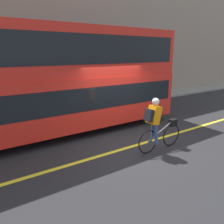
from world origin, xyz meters
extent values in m
plane|color=#232326|center=(0.00, 0.00, 0.00)|extent=(80.00, 80.00, 0.00)
cube|color=yellow|center=(0.00, -0.18, 0.00)|extent=(50.00, 0.14, 0.01)
cube|color=gray|center=(0.00, 5.63, 0.05)|extent=(60.00, 1.97, 0.11)
cube|color=gray|center=(0.00, 6.77, 4.72)|extent=(60.00, 0.30, 9.45)
cylinder|color=black|center=(1.12, 2.39, 0.53)|extent=(1.06, 0.30, 1.06)
cube|color=red|center=(-2.01, 2.39, 1.22)|extent=(10.12, 2.50, 1.81)
cube|color=black|center=(-2.01, 2.39, 1.44)|extent=(9.71, 2.52, 0.80)
cube|color=red|center=(-2.01, 2.39, 2.99)|extent=(10.12, 2.40, 1.72)
cube|color=black|center=(-2.01, 2.39, 3.07)|extent=(9.71, 2.42, 0.96)
torus|color=black|center=(0.92, -0.83, 0.37)|extent=(0.74, 0.04, 0.74)
torus|color=black|center=(-0.10, -0.83, 0.37)|extent=(0.74, 0.04, 0.74)
cylinder|color=slate|center=(0.41, -0.83, 0.61)|extent=(1.04, 0.03, 0.51)
cylinder|color=slate|center=(0.02, -0.83, 0.64)|extent=(0.03, 0.03, 0.55)
cube|color=black|center=(0.95, -0.83, 0.79)|extent=(0.26, 0.16, 0.22)
cube|color=orange|center=(0.09, -0.83, 1.19)|extent=(0.37, 0.32, 0.58)
cube|color=black|center=(-0.11, -0.83, 1.21)|extent=(0.21, 0.26, 0.38)
cylinder|color=#384C7A|center=(0.13, -0.74, 0.59)|extent=(0.22, 0.11, 0.67)
cylinder|color=#384C7A|center=(0.13, -0.92, 0.59)|extent=(0.20, 0.11, 0.67)
sphere|color=tan|center=(0.13, -0.83, 1.54)|extent=(0.19, 0.19, 0.19)
sphere|color=silver|center=(0.13, -0.83, 1.59)|extent=(0.21, 0.21, 0.21)
camera|label=1|loc=(-4.39, -5.29, 2.97)|focal=35.00mm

